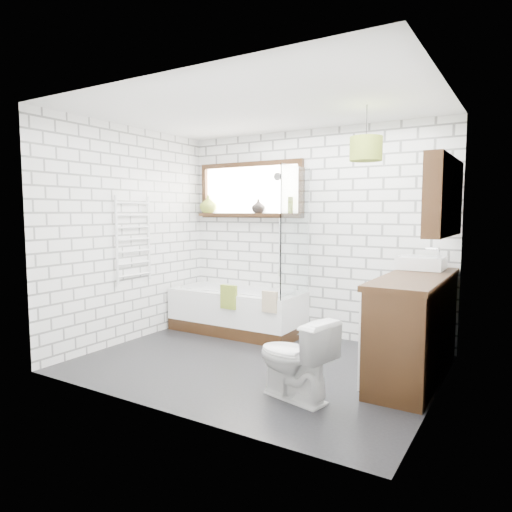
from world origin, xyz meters
The scene contains 22 objects.
floor centered at (0.00, 0.00, -0.01)m, with size 3.40×2.60×0.01m, color black.
ceiling centered at (0.00, 0.00, 2.50)m, with size 3.40×2.60×0.01m, color white.
wall_back centered at (0.00, 1.30, 1.25)m, with size 3.40×0.01×2.50m, color white.
wall_front centered at (0.00, -1.30, 1.25)m, with size 3.40×0.01×2.50m, color white.
wall_left centered at (-1.70, 0.00, 1.25)m, with size 0.01×2.60×2.50m, color white.
wall_right centered at (1.70, 0.00, 1.25)m, with size 0.01×2.60×2.50m, color white.
window centered at (-0.85, 1.26, 1.80)m, with size 1.52×0.16×0.68m, color black.
towel_radiator centered at (-1.66, 0.00, 1.20)m, with size 0.06×0.52×1.00m, color white.
mirror_cabinet centered at (1.62, 0.60, 1.65)m, with size 0.16×1.20×0.70m, color black.
shower_riser centered at (-0.40, 1.26, 1.35)m, with size 0.02×0.02×1.30m, color silver.
bathtub centered at (-0.83, 0.93, 0.27)m, with size 1.66×0.73×0.54m, color white.
shower_screen centered at (-0.02, 0.93, 1.29)m, with size 0.02×0.72×1.50m, color white.
towel_green centered at (-0.71, 0.57, 0.52)m, with size 0.21×0.06×0.28m, color olive.
towel_beige centered at (-0.15, 0.57, 0.52)m, with size 0.18×0.05×0.24m, color tan.
vanity centered at (1.43, 0.47, 0.47)m, with size 0.53×1.65×0.94m, color black.
basin centered at (1.37, 0.97, 1.01)m, with size 0.44×0.38×0.13m, color white.
tap centered at (1.53, 0.97, 1.08)m, with size 0.03×0.03×0.18m, color silver.
toilet centered at (0.72, -0.56, 0.34)m, with size 0.67×0.38×0.68m, color white.
vase_olive centered at (-1.50, 1.23, 1.60)m, with size 0.23×0.23×0.24m, color olive.
vase_dark centered at (-0.70, 1.23, 1.57)m, with size 0.17×0.17×0.18m, color black.
bottle centered at (-0.25, 1.23, 1.58)m, with size 0.06×0.06×0.20m, color olive.
pendant centered at (0.96, 0.41, 2.10)m, with size 0.30×0.30×0.22m, color olive.
Camera 1 is at (2.31, -3.80, 1.52)m, focal length 32.00 mm.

